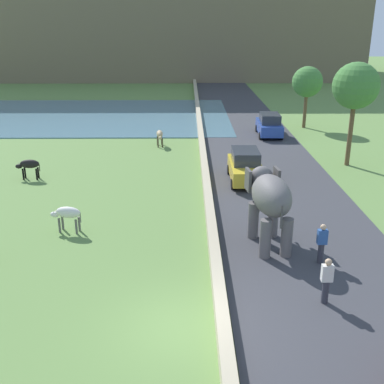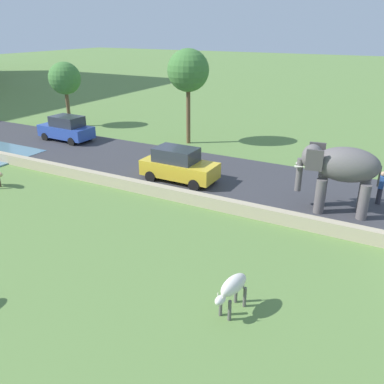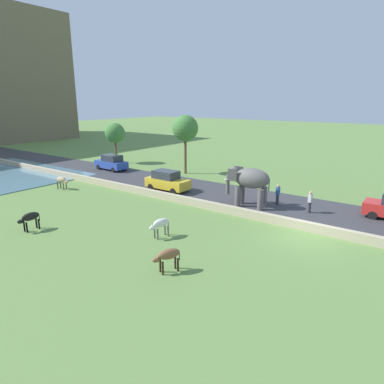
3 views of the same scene
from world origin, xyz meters
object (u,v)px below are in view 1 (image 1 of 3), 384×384
(car_blue, at_px, (269,125))
(car_yellow, at_px, (245,166))
(elephant, at_px, (269,198))
(cow_tan, at_px, (160,135))
(cow_black, at_px, (29,165))
(person_beside_elephant, at_px, (322,243))
(person_trailing, at_px, (326,280))
(cow_white, at_px, (67,214))

(car_blue, bearing_deg, car_yellow, -105.95)
(elephant, height_order, cow_tan, elephant)
(car_yellow, relative_size, cow_black, 2.88)
(car_blue, height_order, car_yellow, same)
(cow_black, bearing_deg, car_yellow, -2.70)
(car_blue, xyz_separation_m, cow_black, (-15.44, -10.43, -0.06))
(person_beside_elephant, relative_size, cow_black, 1.17)
(car_blue, height_order, cow_tan, car_blue)
(person_trailing, height_order, cow_black, person_trailing)
(person_trailing, relative_size, cow_tan, 1.15)
(elephant, distance_m, car_yellow, 8.05)
(elephant, xyz_separation_m, person_beside_elephant, (1.73, -1.63, -1.16))
(person_beside_elephant, bearing_deg, car_yellow, 100.07)
(person_beside_elephant, distance_m, car_yellow, 9.75)
(cow_white, distance_m, cow_black, 8.19)
(car_yellow, bearing_deg, cow_white, -141.72)
(car_blue, distance_m, cow_white, 21.06)
(cow_white, bearing_deg, person_trailing, -30.43)
(person_trailing, distance_m, cow_white, 11.06)
(elephant, bearing_deg, car_yellow, 89.79)
(cow_black, bearing_deg, elephant, -34.88)
(person_beside_elephant, height_order, cow_tan, person_beside_elephant)
(car_blue, height_order, cow_white, car_blue)
(person_trailing, relative_size, cow_white, 1.15)
(person_trailing, xyz_separation_m, car_blue, (2.00, 23.23, 0.03))
(car_yellow, bearing_deg, elephant, -90.21)
(person_beside_elephant, bearing_deg, cow_white, 163.53)
(person_trailing, relative_size, cow_black, 1.17)
(person_trailing, relative_size, car_yellow, 0.41)
(person_trailing, height_order, cow_tan, person_trailing)
(elephant, relative_size, person_beside_elephant, 2.18)
(car_yellow, distance_m, cow_tan, 9.53)
(elephant, relative_size, cow_tan, 2.51)
(cow_black, bearing_deg, person_trailing, -43.58)
(elephant, xyz_separation_m, car_blue, (3.18, 18.98, -1.14))
(elephant, height_order, person_beside_elephant, elephant)
(cow_black, bearing_deg, cow_tan, 46.30)
(car_blue, relative_size, car_yellow, 1.01)
(person_beside_elephant, xyz_separation_m, cow_tan, (-6.94, 17.56, -0.04))
(person_beside_elephant, xyz_separation_m, person_trailing, (-0.55, -2.62, 0.00))
(cow_tan, bearing_deg, person_beside_elephant, -68.43)
(person_trailing, bearing_deg, elephant, 105.53)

